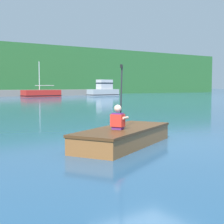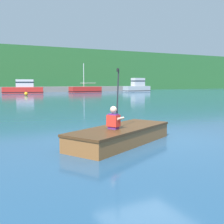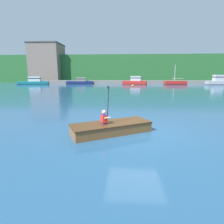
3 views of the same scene
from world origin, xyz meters
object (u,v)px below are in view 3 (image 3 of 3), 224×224
(moored_boat_dock_center_near, at_px, (34,82))
(moored_boat_dock_center_far, at_px, (175,83))
(moored_boat_dock_west_end, at_px, (135,81))
(channel_buoy, at_px, (133,86))
(moored_boat_dock_east_inner, at_px, (217,81))
(person_paddler, at_px, (104,117))
(rowboat_foreground, at_px, (112,127))
(moored_boat_dock_west_inner, at_px, (80,82))

(moored_boat_dock_center_near, relative_size, moored_boat_dock_center_far, 1.42)
(moored_boat_dock_west_end, distance_m, channel_buoy, 8.04)
(moored_boat_dock_east_inner, relative_size, person_paddler, 3.27)
(moored_boat_dock_center_far, relative_size, rowboat_foreground, 1.54)
(moored_boat_dock_west_inner, distance_m, moored_boat_dock_center_near, 11.40)
(moored_boat_dock_west_end, xyz_separation_m, moored_boat_dock_east_inner, (19.22, -1.01, 0.13))
(moored_boat_dock_center_far, distance_m, moored_boat_dock_east_inner, 9.52)
(moored_boat_dock_center_near, bearing_deg, moored_boat_dock_west_end, 1.73)
(moored_boat_dock_center_near, xyz_separation_m, person_paddler, (21.46, -36.52, 0.00))
(moored_boat_dock_east_inner, bearing_deg, moored_boat_dock_center_far, 174.77)
(moored_boat_dock_west_inner, relative_size, rowboat_foreground, 2.06)
(moored_boat_dock_center_near, height_order, moored_boat_dock_east_inner, moored_boat_dock_east_inner)
(moored_boat_dock_west_end, relative_size, moored_boat_dock_center_near, 0.81)
(moored_boat_dock_west_end, height_order, moored_boat_dock_east_inner, moored_boat_dock_east_inner)
(moored_boat_dock_center_far, bearing_deg, person_paddler, -110.21)
(moored_boat_dock_center_near, distance_m, moored_boat_dock_east_inner, 44.60)
(person_paddler, bearing_deg, moored_boat_dock_east_inner, 57.47)
(channel_buoy, bearing_deg, person_paddler, -95.62)
(moored_boat_dock_west_end, height_order, moored_boat_dock_center_near, moored_boat_dock_west_end)
(moored_boat_dock_west_end, bearing_deg, moored_boat_dock_west_inner, 172.95)
(moored_boat_dock_east_inner, height_order, channel_buoy, moored_boat_dock_east_inner)
(moored_boat_dock_west_inner, distance_m, person_paddler, 40.40)
(moored_boat_dock_east_inner, bearing_deg, rowboat_foreground, -122.29)
(moored_boat_dock_center_near, distance_m, moored_boat_dock_center_far, 35.14)
(moored_boat_dock_west_inner, relative_size, channel_buoy, 9.92)
(channel_buoy, bearing_deg, moored_boat_dock_east_inner, 18.93)
(moored_boat_dock_east_inner, bearing_deg, channel_buoy, -161.07)
(rowboat_foreground, height_order, person_paddler, person_paddler)
(moored_boat_dock_west_inner, bearing_deg, moored_boat_dock_west_end, -7.05)
(moored_boat_dock_west_inner, bearing_deg, person_paddler, -75.17)
(rowboat_foreground, bearing_deg, moored_boat_dock_center_far, 70.14)
(moored_boat_dock_east_inner, distance_m, rowboat_foreground, 42.73)
(moored_boat_dock_center_far, bearing_deg, moored_boat_dock_center_near, -178.98)
(moored_boat_dock_west_inner, xyz_separation_m, channel_buoy, (13.23, -9.72, -0.37))
(moored_boat_dock_east_inner, distance_m, channel_buoy, 21.43)
(rowboat_foreground, distance_m, channel_buoy, 29.28)
(moored_boat_dock_west_inner, height_order, rowboat_foreground, moored_boat_dock_west_inner)
(rowboat_foreground, bearing_deg, moored_boat_dock_east_inner, 57.71)
(rowboat_foreground, relative_size, person_paddler, 2.31)
(moored_boat_dock_center_far, bearing_deg, rowboat_foreground, -109.86)
(moored_boat_dock_west_end, height_order, rowboat_foreground, moored_boat_dock_west_end)
(moored_boat_dock_west_end, distance_m, moored_boat_dock_center_near, 25.39)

